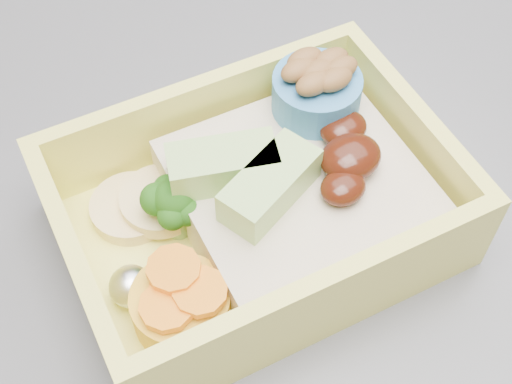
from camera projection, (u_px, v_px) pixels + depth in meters
bento_box at (265, 199)px, 0.39m from camera, size 0.22×0.17×0.08m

